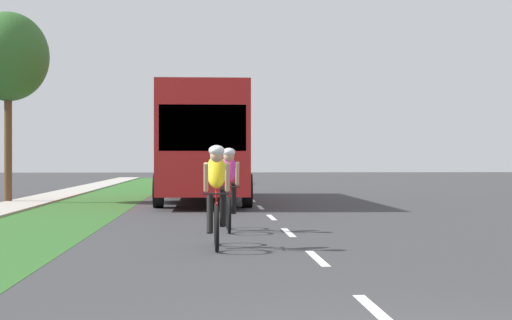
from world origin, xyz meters
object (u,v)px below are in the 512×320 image
(suv_white, at_px, (201,167))
(street_tree_near, at_px, (8,57))
(bus_red, at_px, (203,141))
(cyclist_lead, at_px, (216,196))
(cyclist_trailing, at_px, (228,189))

(suv_white, bearing_deg, street_tree_near, -106.83)
(bus_red, bearing_deg, suv_white, 90.65)
(cyclist_lead, relative_size, street_tree_near, 0.29)
(bus_red, xyz_separation_m, street_tree_near, (-6.14, -0.67, 2.60))
(cyclist_trailing, relative_size, suv_white, 0.37)
(bus_red, distance_m, suv_white, 18.95)
(cyclist_lead, height_order, suv_white, suv_white)
(cyclist_lead, xyz_separation_m, cyclist_trailing, (0.26, 3.02, 0.00))
(cyclist_lead, distance_m, street_tree_near, 15.66)
(cyclist_lead, height_order, cyclist_trailing, same)
(bus_red, xyz_separation_m, suv_white, (-0.22, 18.92, -1.03))
(cyclist_trailing, bearing_deg, street_tree_near, 121.73)
(bus_red, bearing_deg, street_tree_near, -173.78)
(cyclist_trailing, height_order, suv_white, suv_white)
(cyclist_lead, distance_m, cyclist_trailing, 3.03)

